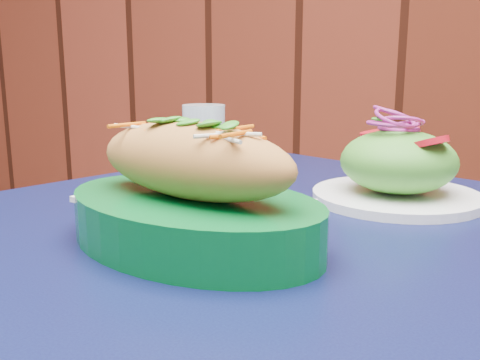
% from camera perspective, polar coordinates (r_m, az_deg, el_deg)
% --- Properties ---
extents(cafe_table, '(1.04, 1.04, 0.75)m').
position_cam_1_polar(cafe_table, '(0.64, 4.40, -12.28)').
color(cafe_table, black).
rests_on(cafe_table, ground).
extents(banh_mi_basket, '(0.33, 0.26, 0.13)m').
position_cam_1_polar(banh_mi_basket, '(0.53, -5.08, -1.70)').
color(banh_mi_basket, '#045A22').
rests_on(banh_mi_basket, cafe_table).
extents(salad_plate, '(0.22, 0.22, 0.12)m').
position_cam_1_polar(salad_plate, '(0.74, 16.50, 1.31)').
color(salad_plate, white).
rests_on(salad_plate, cafe_table).
extents(water_glass, '(0.07, 0.07, 0.11)m').
position_cam_1_polar(water_glass, '(0.90, -3.86, 4.35)').
color(water_glass, silver).
rests_on(water_glass, cafe_table).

